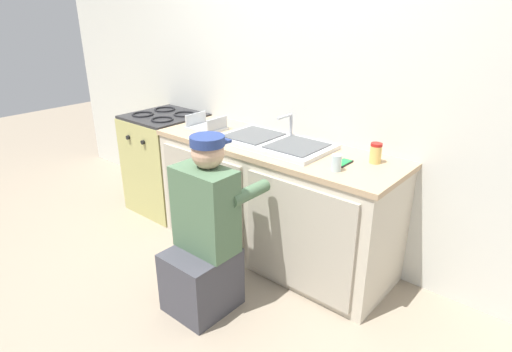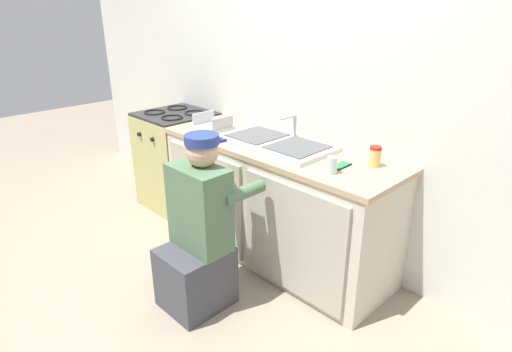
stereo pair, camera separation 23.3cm
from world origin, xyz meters
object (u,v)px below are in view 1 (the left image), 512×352
object	(u,v)px
plumber_person	(204,240)
water_glass	(336,163)
sink_double_basin	(275,142)
cell_phone	(343,163)
stove_range	(168,162)
dish_rack_tray	(206,126)
condiment_jar	(376,153)

from	to	relation	value
plumber_person	water_glass	bearing A→B (deg)	48.45
sink_double_basin	cell_phone	size ratio (longest dim) A/B	5.71
sink_double_basin	stove_range	world-z (taller)	sink_double_basin
plumber_person	water_glass	distance (m)	0.92
sink_double_basin	water_glass	bearing A→B (deg)	-15.09
sink_double_basin	water_glass	xyz separation A→B (m)	(0.58, -0.16, 0.03)
plumber_person	dish_rack_tray	distance (m)	1.09
water_glass	plumber_person	bearing A→B (deg)	-131.55
stove_range	water_glass	size ratio (longest dim) A/B	8.97
sink_double_basin	cell_phone	distance (m)	0.56
stove_range	plumber_person	bearing A→B (deg)	-30.24
dish_rack_tray	water_glass	xyz separation A→B (m)	(1.23, -0.12, 0.03)
cell_phone	condiment_jar	distance (m)	0.21
sink_double_basin	condiment_jar	distance (m)	0.71
dish_rack_tray	cell_phone	distance (m)	1.20
condiment_jar	stove_range	bearing A→B (deg)	-176.43
sink_double_basin	water_glass	size ratio (longest dim) A/B	8.00
plumber_person	cell_phone	world-z (taller)	plumber_person
stove_range	dish_rack_tray	distance (m)	0.74
sink_double_basin	cell_phone	world-z (taller)	sink_double_basin
plumber_person	water_glass	xyz separation A→B (m)	(0.53, 0.59, 0.46)
cell_phone	condiment_jar	bearing A→B (deg)	45.14
condiment_jar	plumber_person	bearing A→B (deg)	-126.38
dish_rack_tray	water_glass	distance (m)	1.23
plumber_person	dish_rack_tray	bearing A→B (deg)	134.77
dish_rack_tray	condiment_jar	bearing A→B (deg)	6.79
water_glass	cell_phone	bearing A→B (deg)	101.72
sink_double_basin	plumber_person	distance (m)	0.87
sink_double_basin	plumber_person	bearing A→B (deg)	-85.68
sink_double_basin	cell_phone	bearing A→B (deg)	-2.50
stove_range	plumber_person	xyz separation A→B (m)	(1.28, -0.75, 0.02)
stove_range	cell_phone	xyz separation A→B (m)	(1.78, -0.02, 0.43)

